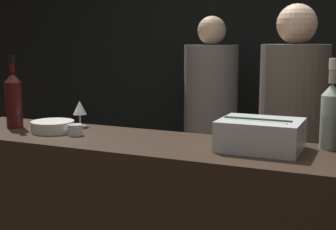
{
  "coord_description": "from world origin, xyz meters",
  "views": [
    {
      "loc": [
        0.83,
        -1.58,
        1.49
      ],
      "look_at": [
        0.0,
        0.28,
        1.17
      ],
      "focal_mm": 50.0,
      "sensor_mm": 36.0,
      "label": 1
    }
  ],
  "objects_px": {
    "white_wine_bottle": "(331,113)",
    "person_in_hoodie": "(211,117)",
    "red_wine_bottle_black_foil": "(14,98)",
    "ice_bin_with_bottles": "(260,133)",
    "candle_votive": "(75,130)",
    "wine_glass": "(80,109)",
    "person_blond_tee": "(292,144)",
    "bowl_white": "(53,126)"
  },
  "relations": [
    {
      "from": "candle_votive",
      "to": "red_wine_bottle_black_foil",
      "type": "relative_size",
      "value": 0.19
    },
    {
      "from": "white_wine_bottle",
      "to": "wine_glass",
      "type": "bearing_deg",
      "value": -179.75
    },
    {
      "from": "bowl_white",
      "to": "white_wine_bottle",
      "type": "xyz_separation_m",
      "value": [
        1.28,
        0.18,
        0.12
      ]
    },
    {
      "from": "candle_votive",
      "to": "person_in_hoodie",
      "type": "xyz_separation_m",
      "value": [
        0.17,
        1.5,
        -0.15
      ]
    },
    {
      "from": "white_wine_bottle",
      "to": "ice_bin_with_bottles",
      "type": "bearing_deg",
      "value": -151.4
    },
    {
      "from": "ice_bin_with_bottles",
      "to": "candle_votive",
      "type": "relative_size",
      "value": 4.72
    },
    {
      "from": "red_wine_bottle_black_foil",
      "to": "person_blond_tee",
      "type": "xyz_separation_m",
      "value": [
        1.29,
        0.69,
        -0.26
      ]
    },
    {
      "from": "white_wine_bottle",
      "to": "person_blond_tee",
      "type": "xyz_separation_m",
      "value": [
        -0.24,
        0.53,
        -0.26
      ]
    },
    {
      "from": "ice_bin_with_bottles",
      "to": "person_in_hoodie",
      "type": "relative_size",
      "value": 0.2
    },
    {
      "from": "ice_bin_with_bottles",
      "to": "wine_glass",
      "type": "bearing_deg",
      "value": 172.04
    },
    {
      "from": "red_wine_bottle_black_foil",
      "to": "person_in_hoodie",
      "type": "relative_size",
      "value": 0.22
    },
    {
      "from": "white_wine_bottle",
      "to": "person_in_hoodie",
      "type": "xyz_separation_m",
      "value": [
        -0.96,
        1.29,
        -0.28
      ]
    },
    {
      "from": "ice_bin_with_bottles",
      "to": "person_blond_tee",
      "type": "bearing_deg",
      "value": 87.82
    },
    {
      "from": "bowl_white",
      "to": "person_blond_tee",
      "type": "height_order",
      "value": "person_blond_tee"
    },
    {
      "from": "ice_bin_with_bottles",
      "to": "person_in_hoodie",
      "type": "distance_m",
      "value": 1.61
    },
    {
      "from": "red_wine_bottle_black_foil",
      "to": "candle_votive",
      "type": "bearing_deg",
      "value": -5.62
    },
    {
      "from": "ice_bin_with_bottles",
      "to": "candle_votive",
      "type": "distance_m",
      "value": 0.87
    },
    {
      "from": "ice_bin_with_bottles",
      "to": "wine_glass",
      "type": "relative_size",
      "value": 2.41
    },
    {
      "from": "ice_bin_with_bottles",
      "to": "wine_glass",
      "type": "distance_m",
      "value": 0.99
    },
    {
      "from": "wine_glass",
      "to": "red_wine_bottle_black_foil",
      "type": "xyz_separation_m",
      "value": [
        -0.29,
        -0.16,
        0.06
      ]
    },
    {
      "from": "red_wine_bottle_black_foil",
      "to": "bowl_white",
      "type": "bearing_deg",
      "value": -2.62
    },
    {
      "from": "bowl_white",
      "to": "person_in_hoodie",
      "type": "xyz_separation_m",
      "value": [
        0.32,
        1.47,
        -0.15
      ]
    },
    {
      "from": "candle_votive",
      "to": "person_in_hoodie",
      "type": "bearing_deg",
      "value": 83.65
    },
    {
      "from": "red_wine_bottle_black_foil",
      "to": "white_wine_bottle",
      "type": "distance_m",
      "value": 1.54
    },
    {
      "from": "bowl_white",
      "to": "wine_glass",
      "type": "distance_m",
      "value": 0.19
    },
    {
      "from": "wine_glass",
      "to": "person_blond_tee",
      "type": "bearing_deg",
      "value": 28.09
    },
    {
      "from": "wine_glass",
      "to": "person_blond_tee",
      "type": "xyz_separation_m",
      "value": [
        1.0,
        0.53,
        -0.21
      ]
    },
    {
      "from": "ice_bin_with_bottles",
      "to": "red_wine_bottle_black_foil",
      "type": "xyz_separation_m",
      "value": [
        -1.27,
        -0.02,
        0.08
      ]
    },
    {
      "from": "red_wine_bottle_black_foil",
      "to": "person_blond_tee",
      "type": "relative_size",
      "value": 0.22
    },
    {
      "from": "ice_bin_with_bottles",
      "to": "person_blond_tee",
      "type": "height_order",
      "value": "person_blond_tee"
    },
    {
      "from": "ice_bin_with_bottles",
      "to": "red_wine_bottle_black_foil",
      "type": "height_order",
      "value": "red_wine_bottle_black_foil"
    },
    {
      "from": "wine_glass",
      "to": "white_wine_bottle",
      "type": "xyz_separation_m",
      "value": [
        1.24,
        0.01,
        0.06
      ]
    },
    {
      "from": "bowl_white",
      "to": "wine_glass",
      "type": "height_order",
      "value": "wine_glass"
    },
    {
      "from": "white_wine_bottle",
      "to": "person_in_hoodie",
      "type": "height_order",
      "value": "person_in_hoodie"
    },
    {
      "from": "bowl_white",
      "to": "red_wine_bottle_black_foil",
      "type": "height_order",
      "value": "red_wine_bottle_black_foil"
    },
    {
      "from": "wine_glass",
      "to": "candle_votive",
      "type": "height_order",
      "value": "wine_glass"
    },
    {
      "from": "bowl_white",
      "to": "candle_votive",
      "type": "relative_size",
      "value": 3.01
    },
    {
      "from": "ice_bin_with_bottles",
      "to": "red_wine_bottle_black_foil",
      "type": "distance_m",
      "value": 1.27
    },
    {
      "from": "wine_glass",
      "to": "person_in_hoodie",
      "type": "relative_size",
      "value": 0.08
    },
    {
      "from": "wine_glass",
      "to": "person_blond_tee",
      "type": "relative_size",
      "value": 0.08
    },
    {
      "from": "person_in_hoodie",
      "to": "candle_votive",
      "type": "bearing_deg",
      "value": -56.94
    },
    {
      "from": "ice_bin_with_bottles",
      "to": "bowl_white",
      "type": "xyz_separation_m",
      "value": [
        -1.02,
        -0.03,
        -0.04
      ]
    }
  ]
}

